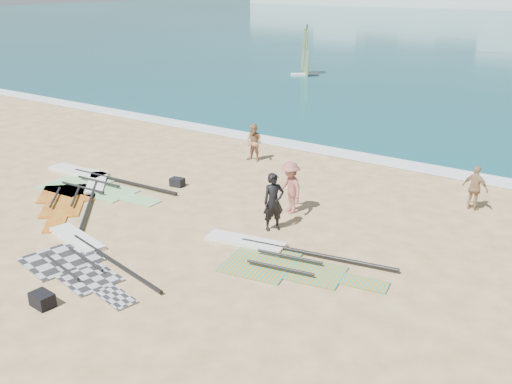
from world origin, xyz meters
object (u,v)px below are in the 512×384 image
Objects in this scene: person_wetsuit at (274,202)px; beachgoer_left at (254,143)px; beachgoer_back at (475,188)px; gear_bag_near at (177,182)px; rig_orange at (275,256)px; rig_green at (91,181)px; rig_grey at (80,256)px; rig_red at (80,194)px; beachgoer_mid at (290,188)px; gear_bag_far at (42,300)px.

person_wetsuit is 7.09m from beachgoer_left.
gear_bag_near is at bearing 36.10° from beachgoer_back.
rig_green is at bearing 161.71° from rig_orange.
rig_grey is 5.06m from rig_red.
beachgoer_mid is 1.14× the size of beachgoer_back.
gear_bag_near is 0.27× the size of person_wetsuit.
beachgoer_left is at bearing 164.95° from beachgoer_mid.
beachgoer_back is at bearing 65.34° from beachgoer_mid.
beachgoer_back is (6.71, 11.96, 0.60)m from gear_bag_far.
person_wetsuit is (-1.08, 1.57, 0.86)m from rig_orange.
beachgoer_back is (4.62, 5.16, -0.14)m from person_wetsuit.
rig_red is at bearing 43.27° from beachgoer_back.
gear_bag_far reaches higher than rig_grey.
beachgoer_back is at bearing -5.44° from person_wetsuit.
rig_orange is at bearing 46.13° from rig_red.
gear_bag_near is at bearing 145.01° from rig_orange.
rig_grey is at bearing -45.97° from rig_green.
gear_bag_near is at bearing 24.26° from rig_green.
person_wetsuit is at bearing 65.80° from rig_grey.
rig_green is 3.49× the size of person_wetsuit.
person_wetsuit is at bearing 62.40° from beachgoer_back.
rig_grey is 0.95× the size of rig_orange.
rig_red is at bearing -59.38° from rig_green.
rig_green is (-4.71, 4.36, 0.00)m from rig_grey.
beachgoer_back is at bearing 21.87° from gear_bag_near.
rig_green is 13.85m from beachgoer_back.
gear_bag_near is (-1.72, 5.91, 0.11)m from rig_grey.
rig_green is at bearing -152.54° from gear_bag_near.
beachgoer_left is at bearing 114.98° from rig_red.
rig_orange is at bearing -37.12° from beachgoer_mid.
rig_orange is 3.43m from beachgoer_mid.
gear_bag_near is 4.29m from beachgoer_left.
rig_orange is at bearing 76.46° from beachgoer_back.
rig_green is at bearing -138.90° from beachgoer_mid.
beachgoer_back is (12.71, 5.46, 0.72)m from rig_green.
gear_bag_far is 12.51m from beachgoer_left.
beachgoer_left is at bearing 76.03° from person_wetsuit.
rig_grey is 6.89m from beachgoer_mid.
rig_red is 7.63m from beachgoer_mid.
rig_green is at bearing 132.67° from gear_bag_far.
beachgoer_mid is at bearing 51.16° from beachgoer_back.
beachgoer_back is (3.54, 6.73, 0.72)m from rig_orange.
beachgoer_back reaches higher than gear_bag_near.
rig_orange is at bearing -24.63° from gear_bag_near.
person_wetsuit reaches higher than beachgoer_left.
beachgoer_mid is at bearing 2.39° from gear_bag_near.
beachgoer_left reaches higher than gear_bag_far.
rig_red is 7.46m from gear_bag_far.
rig_grey is at bearing 120.87° from gear_bag_far.
rig_orange is at bearing -51.92° from beachgoer_left.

